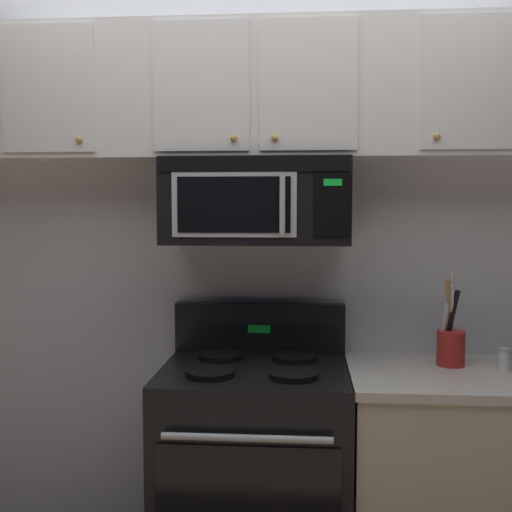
% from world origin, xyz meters
% --- Properties ---
extents(back_wall, '(5.20, 0.10, 2.70)m').
position_xyz_m(back_wall, '(0.00, 0.79, 1.35)').
color(back_wall, silver).
rests_on(back_wall, ground_plane).
extents(stove_range, '(0.76, 0.69, 1.12)m').
position_xyz_m(stove_range, '(0.00, 0.42, 0.47)').
color(stove_range, black).
rests_on(stove_range, ground_plane).
extents(over_range_microwave, '(0.76, 0.43, 0.35)m').
position_xyz_m(over_range_microwave, '(-0.00, 0.54, 1.58)').
color(over_range_microwave, black).
extents(upper_cabinets, '(2.50, 0.36, 0.55)m').
position_xyz_m(upper_cabinets, '(-0.00, 0.57, 2.02)').
color(upper_cabinets, silver).
extents(counter_segment, '(0.93, 0.65, 0.90)m').
position_xyz_m(counter_segment, '(0.84, 0.43, 0.45)').
color(counter_segment, beige).
rests_on(counter_segment, ground_plane).
extents(utensil_crock_red, '(0.11, 0.12, 0.39)m').
position_xyz_m(utensil_crock_red, '(0.80, 0.52, 1.00)').
color(utensil_crock_red, red).
rests_on(utensil_crock_red, counter_segment).
extents(salt_shaker, '(0.05, 0.05, 0.09)m').
position_xyz_m(salt_shaker, '(1.00, 0.46, 0.94)').
color(salt_shaker, white).
rests_on(salt_shaker, counter_segment).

